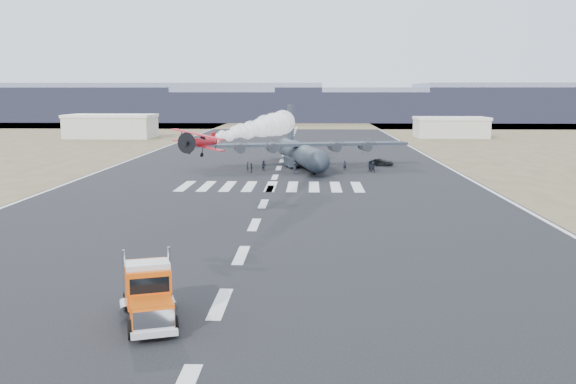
# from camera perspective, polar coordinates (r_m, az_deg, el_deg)

# --- Properties ---
(ground) EXTENTS (500.00, 500.00, 0.00)m
(ground) POSITION_cam_1_polar(r_m,az_deg,el_deg) (40.52, -6.04, -9.85)
(ground) COLOR black
(ground) RESTS_ON ground
(scrub_far) EXTENTS (500.00, 80.00, 0.00)m
(scrub_far) POSITION_cam_1_polar(r_m,az_deg,el_deg) (268.35, 0.90, 6.09)
(scrub_far) COLOR brown
(scrub_far) RESTS_ON ground
(runway_markings) EXTENTS (60.00, 260.00, 0.01)m
(runway_markings) POSITION_cam_1_polar(r_m,az_deg,el_deg) (98.99, -1.17, 1.33)
(runway_markings) COLOR silver
(runway_markings) RESTS_ON ground
(ridge_seg_b) EXTENTS (150.00, 50.00, 15.00)m
(ridge_seg_b) POSITION_cam_1_polar(r_m,az_deg,el_deg) (327.43, -22.56, 7.23)
(ridge_seg_b) COLOR slate
(ridge_seg_b) RESTS_ON ground
(ridge_seg_c) EXTENTS (150.00, 50.00, 17.00)m
(ridge_seg_c) POSITION_cam_1_polar(r_m,az_deg,el_deg) (306.26, -11.35, 7.85)
(ridge_seg_c) COLOR slate
(ridge_seg_c) RESTS_ON ground
(ridge_seg_d) EXTENTS (150.00, 50.00, 13.00)m
(ridge_seg_d) POSITION_cam_1_polar(r_m,az_deg,el_deg) (298.10, 1.02, 7.61)
(ridge_seg_d) COLOR slate
(ridge_seg_d) RESTS_ON ground
(ridge_seg_e) EXTENTS (150.00, 50.00, 15.00)m
(ridge_seg_e) POSITION_cam_1_polar(r_m,az_deg,el_deg) (303.90, 13.48, 7.58)
(ridge_seg_e) COLOR slate
(ridge_seg_e) RESTS_ON ground
(hangar_left) EXTENTS (24.50, 14.50, 6.70)m
(hangar_left) POSITION_cam_1_polar(r_m,az_deg,el_deg) (192.07, -15.44, 5.69)
(hangar_left) COLOR #B3AF9F
(hangar_left) RESTS_ON ground
(hangar_right) EXTENTS (20.50, 12.50, 5.90)m
(hangar_right) POSITION_cam_1_polar(r_m,az_deg,el_deg) (192.53, 14.27, 5.62)
(hangar_right) COLOR #B3AF9F
(hangar_right) RESTS_ON ground
(semi_truck) EXTENTS (4.57, 7.91, 3.49)m
(semi_truck) POSITION_cam_1_polar(r_m,az_deg,el_deg) (37.70, -12.31, -8.70)
(semi_truck) COLOR black
(semi_truck) RESTS_ON ground
(aerobatic_biplane) EXTENTS (5.61, 5.17, 2.54)m
(aerobatic_biplane) POSITION_cam_1_polar(r_m,az_deg,el_deg) (62.18, -7.83, 4.46)
(aerobatic_biplane) COLOR red
(smoke_trail) EXTENTS (8.06, 31.81, 3.52)m
(smoke_trail) POSITION_cam_1_polar(r_m,az_deg,el_deg) (87.16, -1.53, 5.93)
(smoke_trail) COLOR white
(transport_aircraft) EXTENTS (36.56, 29.92, 10.61)m
(transport_aircraft) POSITION_cam_1_polar(r_m,az_deg,el_deg) (112.23, 1.15, 3.63)
(transport_aircraft) COLOR #1D222C
(transport_aircraft) RESTS_ON ground
(support_vehicle) EXTENTS (4.76, 3.66, 1.20)m
(support_vehicle) POSITION_cam_1_polar(r_m,az_deg,el_deg) (116.03, 8.31, 2.65)
(support_vehicle) COLOR black
(support_vehicle) RESTS_ON ground
(crew_a) EXTENTS (0.52, 0.61, 1.56)m
(crew_a) POSITION_cam_1_polar(r_m,az_deg,el_deg) (106.38, -3.62, 2.26)
(crew_a) COLOR black
(crew_a) RESTS_ON ground
(crew_b) EXTENTS (0.95, 1.01, 1.78)m
(crew_b) POSITION_cam_1_polar(r_m,az_deg,el_deg) (106.59, 7.27, 2.28)
(crew_b) COLOR black
(crew_b) RESTS_ON ground
(crew_c) EXTENTS (0.76, 1.29, 1.87)m
(crew_c) POSITION_cam_1_polar(r_m,az_deg,el_deg) (102.81, 0.61, 2.14)
(crew_c) COLOR black
(crew_c) RESTS_ON ground
(crew_d) EXTENTS (0.47, 0.91, 1.55)m
(crew_d) POSITION_cam_1_polar(r_m,az_deg,el_deg) (104.65, -3.27, 2.16)
(crew_d) COLOR black
(crew_d) RESTS_ON ground
(crew_e) EXTENTS (0.92, 0.96, 1.69)m
(crew_e) POSITION_cam_1_polar(r_m,az_deg,el_deg) (108.72, 0.64, 2.46)
(crew_e) COLOR black
(crew_e) RESTS_ON ground
(crew_f) EXTENTS (1.72, 0.71, 1.81)m
(crew_f) POSITION_cam_1_polar(r_m,az_deg,el_deg) (105.81, 7.56, 2.24)
(crew_f) COLOR black
(crew_f) RESTS_ON ground
(crew_g) EXTENTS (0.72, 0.67, 1.60)m
(crew_g) POSITION_cam_1_polar(r_m,az_deg,el_deg) (108.15, 5.07, 2.36)
(crew_g) COLOR black
(crew_g) RESTS_ON ground
(crew_h) EXTENTS (0.98, 0.97, 1.76)m
(crew_h) POSITION_cam_1_polar(r_m,az_deg,el_deg) (106.73, -2.17, 2.35)
(crew_h) COLOR black
(crew_h) RESTS_ON ground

